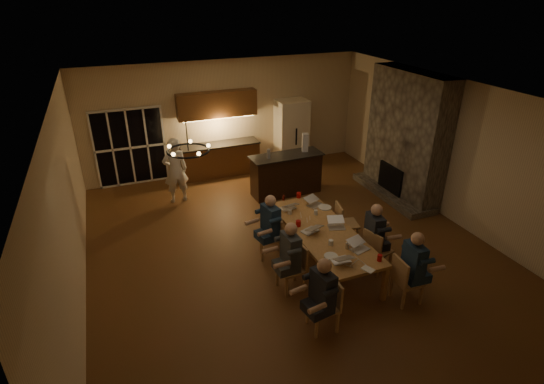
{
  "coord_description": "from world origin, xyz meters",
  "views": [
    {
      "loc": [
        -3.12,
        -6.93,
        4.96
      ],
      "look_at": [
        -0.25,
        0.3,
        1.17
      ],
      "focal_mm": 28.0,
      "sensor_mm": 36.0,
      "label": 1
    }
  ],
  "objects_px": {
    "laptop_d": "(337,223)",
    "mug_front": "(331,242)",
    "mug_mid": "(316,212)",
    "plate_far": "(325,207)",
    "chair_left_near": "(323,306)",
    "person_left_far": "(271,227)",
    "laptop_a": "(341,255)",
    "plate_near": "(354,243)",
    "can_silver": "(347,246)",
    "redcup_mid": "(298,223)",
    "standing_person": "(175,170)",
    "chair_left_mid": "(291,268)",
    "chair_right_far": "(347,223)",
    "bar_blender": "(305,142)",
    "chair_right_mid": "(378,250)",
    "mug_back": "(290,212)",
    "redcup_far": "(299,195)",
    "can_cola": "(284,198)",
    "person_right_near": "(413,268)",
    "plate_left": "(331,256)",
    "laptop_c": "(310,226)",
    "person_left_mid": "(290,257)",
    "dining_table": "(322,247)",
    "bar_bottle": "(269,154)",
    "person_right_mid": "(374,237)",
    "laptop_f": "(315,201)",
    "chair_right_near": "(408,279)",
    "bar_island": "(286,174)",
    "redcup_near": "(380,258)",
    "chandelier": "(188,151)",
    "laptop_b": "(360,244)",
    "chair_left_far": "(270,237)"
  },
  "relations": [
    {
      "from": "laptop_d",
      "to": "mug_front",
      "type": "xyz_separation_m",
      "value": [
        -0.4,
        -0.5,
        -0.06
      ]
    },
    {
      "from": "mug_mid",
      "to": "plate_far",
      "type": "bearing_deg",
      "value": 31.71
    },
    {
      "from": "chair_left_near",
      "to": "mug_front",
      "type": "relative_size",
      "value": 8.9
    },
    {
      "from": "person_left_far",
      "to": "laptop_a",
      "type": "bearing_deg",
      "value": 11.63
    },
    {
      "from": "plate_near",
      "to": "can_silver",
      "type": "bearing_deg",
      "value": -152.59
    },
    {
      "from": "redcup_mid",
      "to": "standing_person",
      "type": "bearing_deg",
      "value": 117.08
    },
    {
      "from": "chair_left_mid",
      "to": "chair_right_far",
      "type": "xyz_separation_m",
      "value": [
        1.75,
        1.01,
        0.0
      ]
    },
    {
      "from": "chair_left_mid",
      "to": "bar_blender",
      "type": "height_order",
      "value": "bar_blender"
    },
    {
      "from": "chair_right_mid",
      "to": "mug_front",
      "type": "bearing_deg",
      "value": 69.14
    },
    {
      "from": "mug_back",
      "to": "redcup_mid",
      "type": "height_order",
      "value": "redcup_mid"
    },
    {
      "from": "chair_left_near",
      "to": "chair_right_mid",
      "type": "xyz_separation_m",
      "value": [
        1.7,
        1.01,
        0.0
      ]
    },
    {
      "from": "redcup_far",
      "to": "can_cola",
      "type": "distance_m",
      "value": 0.36
    },
    {
      "from": "redcup_far",
      "to": "laptop_a",
      "type": "bearing_deg",
      "value": -98.09
    },
    {
      "from": "person_right_near",
      "to": "plate_left",
      "type": "bearing_deg",
      "value": 61.86
    },
    {
      "from": "chair_right_far",
      "to": "laptop_c",
      "type": "xyz_separation_m",
      "value": [
        -1.11,
        -0.45,
        0.42
      ]
    },
    {
      "from": "mug_front",
      "to": "plate_far",
      "type": "bearing_deg",
      "value": 66.26
    },
    {
      "from": "person_left_mid",
      "to": "laptop_d",
      "type": "distance_m",
      "value": 1.32
    },
    {
      "from": "person_right_near",
      "to": "person_left_mid",
      "type": "distance_m",
      "value": 2.07
    },
    {
      "from": "chair_right_mid",
      "to": "dining_table",
      "type": "bearing_deg",
      "value": 40.81
    },
    {
      "from": "bar_bottle",
      "to": "laptop_d",
      "type": "bearing_deg",
      "value": -86.34
    },
    {
      "from": "person_left_far",
      "to": "laptop_d",
      "type": "xyz_separation_m",
      "value": [
        1.14,
        -0.58,
        0.17
      ]
    },
    {
      "from": "person_right_mid",
      "to": "redcup_far",
      "type": "bearing_deg",
      "value": 26.81
    },
    {
      "from": "can_cola",
      "to": "standing_person",
      "type": "bearing_deg",
      "value": 129.89
    },
    {
      "from": "chair_right_mid",
      "to": "laptop_f",
      "type": "relative_size",
      "value": 2.78
    },
    {
      "from": "chair_right_near",
      "to": "person_left_mid",
      "type": "bearing_deg",
      "value": 62.57
    },
    {
      "from": "person_left_mid",
      "to": "redcup_far",
      "type": "bearing_deg",
      "value": 148.42
    },
    {
      "from": "chair_right_near",
      "to": "redcup_mid",
      "type": "xyz_separation_m",
      "value": [
        -1.22,
        1.85,
        0.37
      ]
    },
    {
      "from": "standing_person",
      "to": "bar_blender",
      "type": "xyz_separation_m",
      "value": [
        3.29,
        -0.53,
        0.48
      ]
    },
    {
      "from": "bar_island",
      "to": "redcup_mid",
      "type": "distance_m",
      "value": 3.02
    },
    {
      "from": "chair_right_near",
      "to": "redcup_near",
      "type": "bearing_deg",
      "value": 58.05
    },
    {
      "from": "can_silver",
      "to": "plate_near",
      "type": "distance_m",
      "value": 0.25
    },
    {
      "from": "laptop_f",
      "to": "plate_left",
      "type": "bearing_deg",
      "value": -132.11
    },
    {
      "from": "mug_mid",
      "to": "redcup_near",
      "type": "xyz_separation_m",
      "value": [
        0.27,
        -1.85,
        0.01
      ]
    },
    {
      "from": "mug_back",
      "to": "person_right_near",
      "type": "bearing_deg",
      "value": -63.05
    },
    {
      "from": "chair_right_far",
      "to": "redcup_mid",
      "type": "height_order",
      "value": "chair_right_far"
    },
    {
      "from": "chair_left_mid",
      "to": "chair_right_near",
      "type": "distance_m",
      "value": 2.02
    },
    {
      "from": "can_cola",
      "to": "chandelier",
      "type": "bearing_deg",
      "value": -144.82
    },
    {
      "from": "person_right_mid",
      "to": "chair_right_far",
      "type": "bearing_deg",
      "value": 5.55
    },
    {
      "from": "laptop_b",
      "to": "person_right_mid",
      "type": "bearing_deg",
      "value": 18.28
    },
    {
      "from": "plate_left",
      "to": "person_right_mid",
      "type": "bearing_deg",
      "value": 17.64
    },
    {
      "from": "laptop_d",
      "to": "bar_blender",
      "type": "bearing_deg",
      "value": 92.35
    },
    {
      "from": "chair_right_mid",
      "to": "chair_right_far",
      "type": "bearing_deg",
      "value": -15.09
    },
    {
      "from": "person_right_mid",
      "to": "laptop_d",
      "type": "bearing_deg",
      "value": 56.27
    },
    {
      "from": "chair_right_far",
      "to": "plate_far",
      "type": "bearing_deg",
      "value": 65.78
    },
    {
      "from": "chair_left_near",
      "to": "bar_blender",
      "type": "relative_size",
      "value": 1.86
    },
    {
      "from": "person_left_mid",
      "to": "chair_right_far",
      "type": "bearing_deg",
      "value": 117.17
    },
    {
      "from": "chair_right_mid",
      "to": "plate_near",
      "type": "bearing_deg",
      "value": 76.46
    },
    {
      "from": "can_silver",
      "to": "laptop_d",
      "type": "bearing_deg",
      "value": 75.3
    },
    {
      "from": "redcup_mid",
      "to": "chair_left_near",
      "type": "bearing_deg",
      "value": -103.05
    },
    {
      "from": "chair_left_far",
      "to": "can_silver",
      "type": "xyz_separation_m",
      "value": [
        0.95,
        -1.32,
        0.37
      ]
    }
  ]
}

